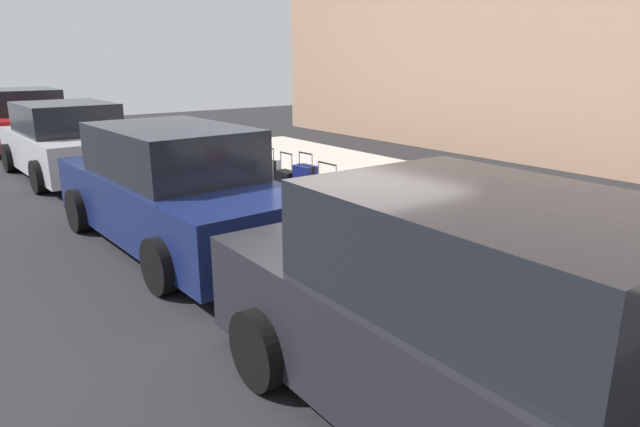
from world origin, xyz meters
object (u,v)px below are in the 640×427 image
(suitcase_olive_6, at_px, (351,209))
(fire_hydrant, at_px, (238,168))
(parked_car_charcoal_0, at_px, (485,330))
(suitcase_red_0, at_px, (579,276))
(parked_car_navy_1, at_px, (174,190))
(parked_car_red_3, at_px, (25,121))
(suitcase_silver_3, at_px, (435,237))
(parked_car_silver_2, at_px, (68,142))
(suitcase_navy_8, at_px, (306,188))
(bollard_post, at_px, (213,162))
(suitcase_silver_10, at_px, (267,178))
(suitcase_black_2, at_px, (475,247))
(suitcase_teal_5, at_px, (379,210))
(suitcase_red_7, at_px, (327,200))
(suitcase_navy_1, at_px, (520,263))
(suitcase_black_9, at_px, (287,187))
(suitcase_maroon_4, at_px, (400,222))

(suitcase_olive_6, distance_m, fire_hydrant, 3.24)
(parked_car_charcoal_0, bearing_deg, suitcase_red_0, -78.11)
(suitcase_olive_6, bearing_deg, suitcase_red_0, 179.23)
(parked_car_navy_1, xyz_separation_m, parked_car_red_3, (10.60, -0.00, 0.02))
(suitcase_silver_3, xyz_separation_m, parked_car_red_3, (13.45, 2.04, 0.35))
(parked_car_silver_2, bearing_deg, suitcase_red_0, -168.62)
(parked_car_charcoal_0, bearing_deg, suitcase_silver_3, -43.06)
(suitcase_navy_8, relative_size, bollard_post, 1.18)
(bollard_post, bearing_deg, suitcase_silver_10, -174.94)
(suitcase_black_2, height_order, parked_car_charcoal_0, parked_car_charcoal_0)
(fire_hydrant, relative_size, bollard_post, 0.89)
(suitcase_teal_5, distance_m, parked_car_silver_2, 7.79)
(suitcase_silver_3, height_order, suitcase_teal_5, suitcase_teal_5)
(suitcase_red_0, bearing_deg, suitcase_red_7, -0.87)
(suitcase_red_7, bearing_deg, suitcase_navy_1, 178.06)
(suitcase_navy_8, bearing_deg, suitcase_red_7, 179.34)
(suitcase_red_0, distance_m, suitcase_navy_8, 4.52)
(suitcase_olive_6, xyz_separation_m, suitcase_navy_8, (1.13, -0.02, 0.10))
(suitcase_silver_3, xyz_separation_m, suitcase_teal_5, (1.10, -0.12, 0.07))
(suitcase_black_9, bearing_deg, suitcase_maroon_4, 177.97)
(suitcase_red_0, distance_m, suitcase_olive_6, 3.38)
(suitcase_maroon_4, bearing_deg, suitcase_silver_10, -1.12)
(suitcase_red_0, relative_size, suitcase_teal_5, 1.23)
(suitcase_teal_5, xyz_separation_m, parked_car_charcoal_0, (-3.28, 2.16, 0.28))
(bollard_post, bearing_deg, suitcase_olive_6, -177.23)
(suitcase_red_7, bearing_deg, suitcase_teal_5, -178.98)
(bollard_post, bearing_deg, suitcase_red_0, -178.86)
(suitcase_black_2, bearing_deg, suitcase_olive_6, -2.91)
(suitcase_silver_3, xyz_separation_m, suitcase_olive_6, (1.64, -0.09, -0.03))
(suitcase_red_0, distance_m, bollard_post, 7.34)
(suitcase_navy_1, bearing_deg, suitcase_maroon_4, -0.00)
(suitcase_silver_10, bearing_deg, suitcase_black_9, -176.72)
(suitcase_navy_8, height_order, suitcase_silver_10, suitcase_navy_8)
(suitcase_maroon_4, height_order, parked_car_charcoal_0, parked_car_charcoal_0)
(parked_car_charcoal_0, distance_m, parked_car_navy_1, 5.03)
(suitcase_black_2, xyz_separation_m, suitcase_maroon_4, (1.17, -0.01, 0.01))
(suitcase_teal_5, distance_m, fire_hydrant, 3.77)
(suitcase_silver_3, relative_size, suitcase_red_7, 0.91)
(suitcase_olive_6, bearing_deg, suitcase_navy_8, -1.05)
(suitcase_navy_1, height_order, suitcase_silver_10, suitcase_silver_10)
(suitcase_silver_3, relative_size, parked_car_red_3, 0.17)
(suitcase_navy_1, relative_size, parked_car_navy_1, 0.15)
(parked_car_silver_2, bearing_deg, suitcase_navy_1, -168.26)
(suitcase_navy_1, relative_size, parked_car_charcoal_0, 0.16)
(suitcase_teal_5, distance_m, parked_car_navy_1, 2.79)
(fire_hydrant, height_order, bollard_post, bollard_post)
(suitcase_red_0, xyz_separation_m, suitcase_red_7, (3.96, -0.06, -0.08))
(parked_car_charcoal_0, relative_size, parked_car_navy_1, 0.94)
(suitcase_black_9, distance_m, parked_car_silver_2, 5.72)
(fire_hydrant, distance_m, bollard_post, 0.74)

